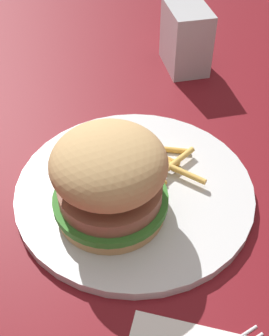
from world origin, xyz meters
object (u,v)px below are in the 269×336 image
(plate, at_px, (134,190))
(fries_pile, at_px, (156,159))
(sandwich, at_px, (109,177))
(napkin_dispenser, at_px, (186,38))

(plate, height_order, fries_pile, fries_pile)
(plate, relative_size, sandwich, 2.23)
(sandwich, height_order, napkin_dispenser, sandwich)
(plate, relative_size, fries_pile, 2.43)
(fries_pile, relative_size, napkin_dispenser, 1.14)
(plate, height_order, napkin_dispenser, napkin_dispenser)
(fries_pile, distance_m, napkin_dispenser, 0.25)
(fries_pile, xyz_separation_m, napkin_dispenser, (-0.25, 0.01, 0.03))
(napkin_dispenser, bearing_deg, sandwich, -30.84)
(napkin_dispenser, bearing_deg, fries_pile, -25.04)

